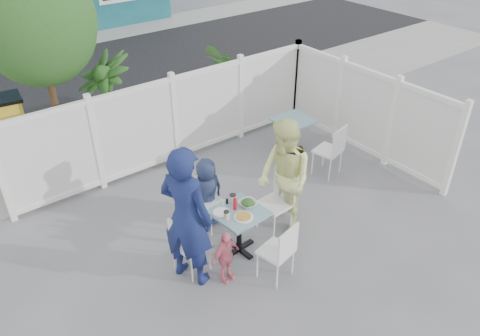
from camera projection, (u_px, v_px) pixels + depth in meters
ground at (256, 228)px, 6.96m from camera, size 80.00×80.00×0.00m
near_sidewalk at (138, 132)px, 9.50m from camera, size 24.00×2.60×0.01m
street at (72, 78)px, 11.98m from camera, size 24.00×5.00×0.01m
far_sidewalk at (34, 47)px, 14.05m from camera, size 24.00×1.60×0.01m
fence_back at (175, 121)px, 8.20m from camera, size 5.86×0.08×1.60m
fence_right at (364, 113)px, 8.48m from camera, size 0.08×3.66×1.60m
tree at (36, 22)px, 6.96m from camera, size 1.80×1.62×3.59m
utility_cabinet at (8, 135)px, 8.11m from camera, size 0.72×0.56×1.25m
potted_shrub_a at (110, 110)px, 8.11m from camera, size 1.17×1.17×1.98m
potted_shrub_b at (238, 85)px, 9.54m from camera, size 1.85×1.88×1.58m
main_table at (239, 221)px, 6.29m from camera, size 0.69×0.69×0.68m
spare_table at (293, 127)px, 8.56m from camera, size 0.66×0.66×0.68m
chair_left at (186, 243)px, 5.93m from camera, size 0.45×0.46×0.87m
chair_right at (279, 197)px, 6.71m from camera, size 0.43×0.44×0.93m
chair_back at (205, 197)px, 6.79m from camera, size 0.48×0.47×0.85m
chair_near at (281, 249)px, 5.85m from camera, size 0.46×0.45×0.87m
chair_spare at (333, 148)px, 7.90m from camera, size 0.51×0.49×0.94m
man at (187, 217)px, 5.64m from camera, size 0.71×0.84×1.94m
woman at (284, 179)px, 6.51m from camera, size 0.82×0.97×1.75m
boy at (207, 192)px, 6.81m from camera, size 0.54×0.35×1.09m
toddler at (226, 257)px, 5.90m from camera, size 0.47×0.24×0.77m
plate_main at (244, 217)px, 6.09m from camera, size 0.26×0.26×0.02m
plate_side at (221, 212)px, 6.18m from camera, size 0.22×0.22×0.02m
salad_bowl at (248, 203)px, 6.30m from camera, size 0.24×0.24×0.06m
coffee_cup_a at (227, 215)px, 6.04m from camera, size 0.07×0.07×0.11m
coffee_cup_b at (233, 199)px, 6.32m from camera, size 0.09×0.09×0.13m
ketchup_bottle at (235, 204)px, 6.20m from camera, size 0.05×0.05×0.16m
salt_shaker at (223, 202)px, 6.32m from camera, size 0.03×0.03×0.07m
pepper_shaker at (227, 201)px, 6.33m from camera, size 0.03×0.03×0.07m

